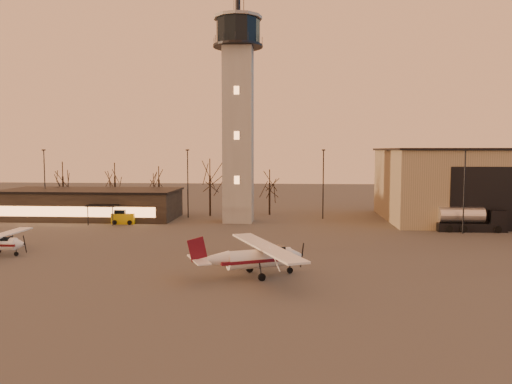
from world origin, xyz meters
TOP-DOWN VIEW (x-y plane):
  - ground at (0.00, 0.00)m, footprint 220.00×220.00m
  - control_tower at (0.00, 30.00)m, footprint 6.80×6.80m
  - hangar at (36.00, 33.98)m, footprint 30.60×20.60m
  - terminal at (-21.99, 31.98)m, footprint 25.40×12.20m
  - light_poles at (0.50, 31.00)m, footprint 58.50×12.25m
  - tree_row at (-13.70, 39.16)m, footprint 37.20×9.20m
  - cessna_front at (5.04, 0.05)m, footprint 10.16×12.22m
  - fuel_truck at (29.49, 24.00)m, footprint 8.18×2.72m
  - service_cart at (-15.47, 27.00)m, footprint 3.14×2.06m

SIDE VIEW (x-z plane):
  - ground at x=0.00m, z-range 0.00..0.00m
  - service_cart at x=-15.47m, z-range -0.23..1.72m
  - cessna_front at x=5.04m, z-range -0.55..2.94m
  - fuel_truck at x=29.49m, z-range -0.32..2.71m
  - terminal at x=-21.99m, z-range 0.01..4.31m
  - hangar at x=36.00m, z-range 0.00..10.30m
  - light_poles at x=0.50m, z-range 0.34..10.48m
  - tree_row at x=-13.70m, z-range 1.54..10.34m
  - control_tower at x=0.00m, z-range 0.03..32.63m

